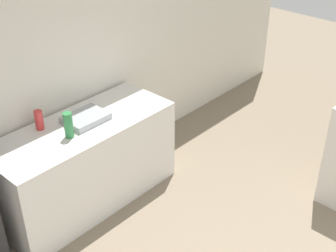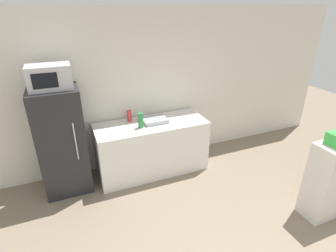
{
  "view_description": "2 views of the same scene",
  "coord_description": "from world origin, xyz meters",
  "px_view_note": "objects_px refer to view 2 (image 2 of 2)",
  "views": [
    {
      "loc": [
        -1.98,
        -0.19,
        3.08
      ],
      "look_at": [
        0.62,
        2.19,
        0.94
      ],
      "focal_mm": 50.0,
      "sensor_mm": 36.0,
      "label": 1
    },
    {
      "loc": [
        -1.01,
        -0.74,
        2.6
      ],
      "look_at": [
        0.25,
        2.32,
        1.05
      ],
      "focal_mm": 28.0,
      "sensor_mm": 36.0,
      "label": 2
    }
  ],
  "objects_px": {
    "bottle_tall": "(141,120)",
    "bottle_short": "(129,116)",
    "refrigerator": "(62,142)",
    "microwave": "(50,77)"
  },
  "relations": [
    {
      "from": "refrigerator",
      "to": "bottle_short",
      "type": "xyz_separation_m",
      "value": [
        1.05,
        0.18,
        0.17
      ]
    },
    {
      "from": "refrigerator",
      "to": "microwave",
      "type": "bearing_deg",
      "value": -111.05
    },
    {
      "from": "microwave",
      "to": "bottle_short",
      "type": "relative_size",
      "value": 2.94
    },
    {
      "from": "bottle_short",
      "to": "refrigerator",
      "type": "bearing_deg",
      "value": -170.1
    },
    {
      "from": "microwave",
      "to": "bottle_short",
      "type": "distance_m",
      "value": 1.32
    },
    {
      "from": "bottle_tall",
      "to": "bottle_short",
      "type": "distance_m",
      "value": 0.32
    },
    {
      "from": "refrigerator",
      "to": "bottle_short",
      "type": "height_order",
      "value": "refrigerator"
    },
    {
      "from": "refrigerator",
      "to": "microwave",
      "type": "relative_size",
      "value": 2.96
    },
    {
      "from": "microwave",
      "to": "refrigerator",
      "type": "bearing_deg",
      "value": 68.95
    },
    {
      "from": "bottle_tall",
      "to": "bottle_short",
      "type": "relative_size",
      "value": 1.3
    }
  ]
}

